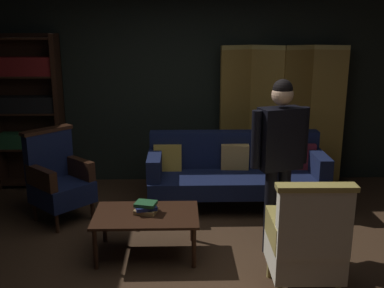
{
  "coord_description": "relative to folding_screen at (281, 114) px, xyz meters",
  "views": [
    {
      "loc": [
        -0.12,
        -3.89,
        2.21
      ],
      "look_at": [
        0.0,
        0.8,
        0.95
      ],
      "focal_mm": 43.08,
      "sensor_mm": 36.0,
      "label": 1
    }
  ],
  "objects": [
    {
      "name": "ground_plane",
      "position": [
        -1.25,
        -2.23,
        -0.99
      ],
      "size": [
        10.0,
        10.0,
        0.0
      ],
      "primitive_type": "plane",
      "color": "#3D2819"
    },
    {
      "name": "back_wall",
      "position": [
        -1.25,
        0.22,
        0.41
      ],
      "size": [
        7.2,
        0.1,
        2.8
      ],
      "primitive_type": "cube",
      "color": "black",
      "rests_on": "ground_plane"
    },
    {
      "name": "folding_screen",
      "position": [
        0.0,
        0.0,
        0.0
      ],
      "size": [
        1.7,
        0.24,
        1.9
      ],
      "color": "olive",
      "rests_on": "ground_plane"
    },
    {
      "name": "bookshelf",
      "position": [
        -3.4,
        -0.04,
        0.11
      ],
      "size": [
        0.9,
        0.32,
        2.05
      ],
      "color": "black",
      "rests_on": "ground_plane"
    },
    {
      "name": "velvet_couch",
      "position": [
        -0.7,
        -0.78,
        -0.53
      ],
      "size": [
        2.12,
        0.78,
        0.88
      ],
      "color": "black",
      "rests_on": "ground_plane"
    },
    {
      "name": "coffee_table",
      "position": [
        -1.71,
        -2.03,
        -0.61
      ],
      "size": [
        1.0,
        0.64,
        0.42
      ],
      "color": "black",
      "rests_on": "ground_plane"
    },
    {
      "name": "armchair_gilt_accent",
      "position": [
        -0.37,
        -2.78,
        -0.5
      ],
      "size": [
        0.6,
        0.58,
        1.04
      ],
      "color": "tan",
      "rests_on": "ground_plane"
    },
    {
      "name": "armchair_wing_left",
      "position": [
        -2.76,
        -1.17,
        -0.5
      ],
      "size": [
        0.82,
        0.82,
        1.04
      ],
      "color": "black",
      "rests_on": "ground_plane"
    },
    {
      "name": "standing_figure",
      "position": [
        -0.45,
        -1.99,
        0.04
      ],
      "size": [
        0.57,
        0.32,
        1.7
      ],
      "color": "black",
      "rests_on": "ground_plane"
    },
    {
      "name": "book_tan_leather",
      "position": [
        -1.71,
        -2.0,
        -0.54
      ],
      "size": [
        0.24,
        0.21,
        0.04
      ],
      "primitive_type": "cube",
      "rotation": [
        0.0,
        0.0,
        -0.28
      ],
      "color": "#9E7A47",
      "rests_on": "coffee_table"
    },
    {
      "name": "book_navy_cloth",
      "position": [
        -1.71,
        -2.0,
        -0.51
      ],
      "size": [
        0.23,
        0.21,
        0.04
      ],
      "primitive_type": "cube",
      "rotation": [
        0.0,
        0.0,
        0.26
      ],
      "color": "navy",
      "rests_on": "book_tan_leather"
    },
    {
      "name": "book_green_cloth",
      "position": [
        -1.71,
        -2.0,
        -0.47
      ],
      "size": [
        0.23,
        0.2,
        0.03
      ],
      "primitive_type": "cube",
      "rotation": [
        0.0,
        0.0,
        -0.25
      ],
      "color": "#1E4C28",
      "rests_on": "book_navy_cloth"
    }
  ]
}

